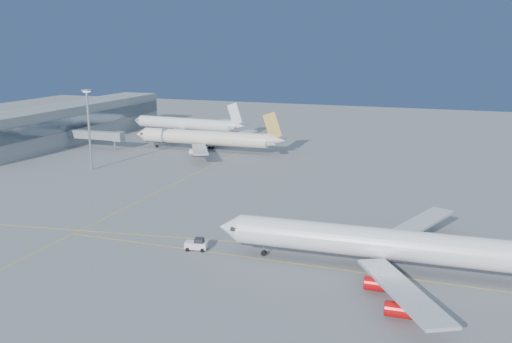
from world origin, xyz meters
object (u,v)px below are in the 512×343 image
airliner_third (187,124)px  pushback_tug (197,244)px  airliner_virgin (388,245)px  light_mast (89,123)px  airliner_etihad (208,138)px

airliner_third → pushback_tug: 143.96m
airliner_virgin → pushback_tug: bearing=-178.3°
airliner_third → light_mast: 75.03m
airliner_third → light_mast: (2.76, -74.23, 10.56)m
airliner_virgin → pushback_tug: 37.14m
airliner_third → light_mast: light_mast is taller
pushback_tug → light_mast: bearing=128.2°
pushback_tug → light_mast: (-63.00, 53.79, 14.00)m
airliner_etihad → airliner_third: size_ratio=1.07×
airliner_virgin → airliner_etihad: 121.69m
airliner_third → pushback_tug: airliner_third is taller
airliner_virgin → light_mast: light_mast is taller
airliner_etihad → pushback_tug: size_ratio=12.95×
airliner_etihad → airliner_third: (-24.66, 32.22, -0.24)m
airliner_virgin → pushback_tug: (-36.88, -2.39, -3.69)m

